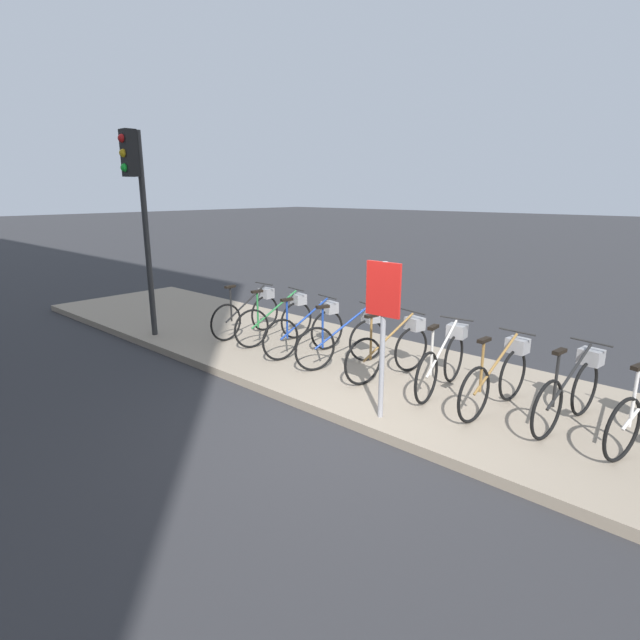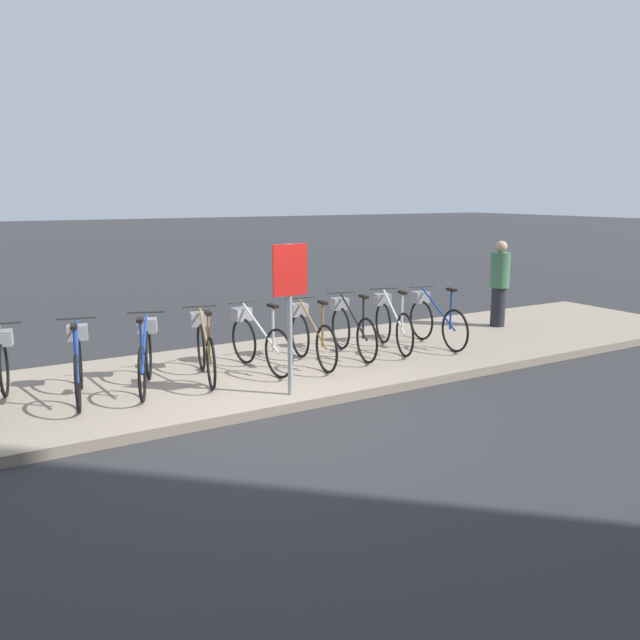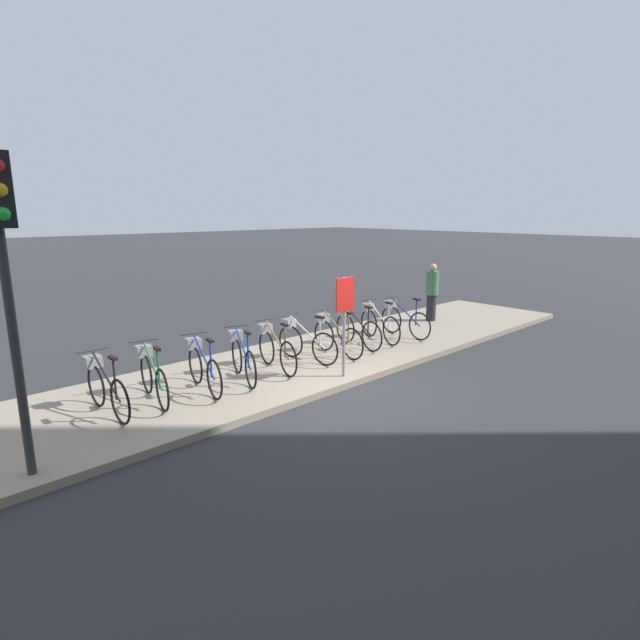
{
  "view_description": "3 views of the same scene",
  "coord_description": "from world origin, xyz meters",
  "views": [
    {
      "loc": [
        3.36,
        -4.13,
        2.67
      ],
      "look_at": [
        -1.01,
        0.69,
        0.98
      ],
      "focal_mm": 28.0,
      "sensor_mm": 36.0,
      "label": 1
    },
    {
      "loc": [
        -3.0,
        -6.11,
        2.49
      ],
      "look_at": [
        0.85,
        0.56,
        0.93
      ],
      "focal_mm": 35.0,
      "sensor_mm": 36.0,
      "label": 2
    },
    {
      "loc": [
        -5.94,
        -5.72,
        3.08
      ],
      "look_at": [
        0.07,
        0.7,
        1.14
      ],
      "focal_mm": 28.0,
      "sensor_mm": 36.0,
      "label": 3
    }
  ],
  "objects": [
    {
      "name": "ground_plane",
      "position": [
        0.0,
        0.0,
        0.0
      ],
      "size": [
        120.0,
        120.0,
        0.0
      ],
      "primitive_type": "plane",
      "color": "#2D2D30"
    },
    {
      "name": "sidewalk",
      "position": [
        0.0,
        1.57,
        0.06
      ],
      "size": [
        17.49,
        3.14,
        0.12
      ],
      "color": "gray",
      "rests_on": "ground_plane"
    },
    {
      "name": "parked_bicycle_2",
      "position": [
        -1.92,
        1.45,
        0.55
      ],
      "size": [
        0.47,
        1.55,
        0.97
      ],
      "color": "black",
      "rests_on": "sidewalk"
    },
    {
      "name": "parked_bicycle_3",
      "position": [
        -1.13,
        1.44,
        0.55
      ],
      "size": [
        0.65,
        1.49,
        0.97
      ],
      "color": "black",
      "rests_on": "sidewalk"
    },
    {
      "name": "parked_bicycle_4",
      "position": [
        -0.35,
        1.5,
        0.55
      ],
      "size": [
        0.5,
        1.54,
        0.97
      ],
      "color": "black",
      "rests_on": "sidewalk"
    },
    {
      "name": "parked_bicycle_5",
      "position": [
        0.41,
        1.54,
        0.55
      ],
      "size": [
        0.46,
        1.56,
        0.97
      ],
      "color": "black",
      "rests_on": "sidewalk"
    },
    {
      "name": "parked_bicycle_6",
      "position": [
        1.19,
        1.44,
        0.55
      ],
      "size": [
        0.46,
        1.57,
        0.97
      ],
      "color": "black",
      "rests_on": "sidewalk"
    },
    {
      "name": "parked_bicycle_7",
      "position": [
        1.97,
        1.57,
        0.55
      ],
      "size": [
        0.46,
        1.56,
        0.97
      ],
      "color": "black",
      "rests_on": "sidewalk"
    },
    {
      "name": "parked_bicycle_8",
      "position": [
        2.73,
        1.58,
        0.55
      ],
      "size": [
        0.57,
        1.53,
        0.97
      ],
      "color": "black",
      "rests_on": "sidewalk"
    },
    {
      "name": "parked_bicycle_9",
      "position": [
        3.47,
        1.44,
        0.55
      ],
      "size": [
        0.46,
        1.57,
        0.97
      ],
      "color": "black",
      "rests_on": "sidewalk"
    },
    {
      "name": "pedestrian",
      "position": [
        5.41,
        1.95,
        0.93
      ],
      "size": [
        0.34,
        0.34,
        1.56
      ],
      "color": "#23232D",
      "rests_on": "sidewalk"
    },
    {
      "name": "sign_post",
      "position": [
        0.29,
        0.29,
        1.36
      ],
      "size": [
        0.44,
        0.07,
        1.81
      ],
      "color": "#99999E",
      "rests_on": "sidewalk"
    }
  ]
}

